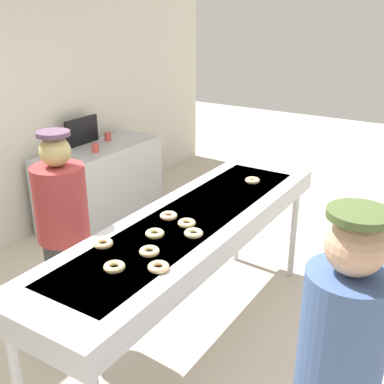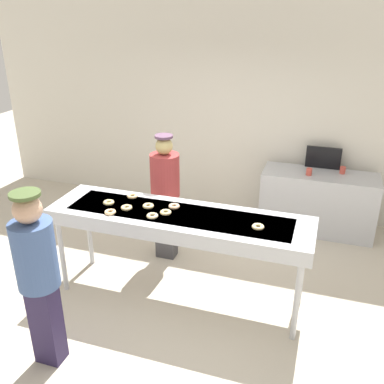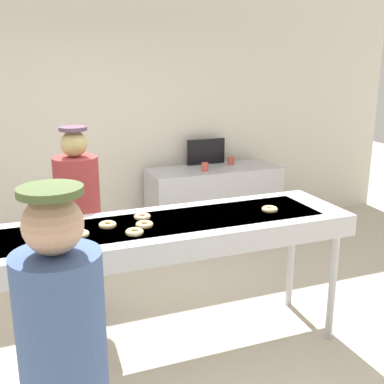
% 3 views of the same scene
% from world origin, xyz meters
% --- Properties ---
extents(ground_plane, '(16.00, 16.00, 0.00)m').
position_xyz_m(ground_plane, '(0.00, 0.00, 0.00)').
color(ground_plane, beige).
extents(back_wall, '(8.00, 0.12, 3.25)m').
position_xyz_m(back_wall, '(0.00, 2.51, 1.63)').
color(back_wall, silver).
rests_on(back_wall, ground).
extents(fryer_conveyor, '(2.74, 0.73, 1.02)m').
position_xyz_m(fryer_conveyor, '(0.00, 0.00, 0.94)').
color(fryer_conveyor, '#B7BABF').
rests_on(fryer_conveyor, ground).
extents(plain_donut_0, '(0.16, 0.16, 0.03)m').
position_xyz_m(plain_donut_0, '(-0.35, 0.04, 1.04)').
color(plain_donut_0, '#E7CE88').
rests_on(plain_donut_0, fryer_conveyor).
extents(plain_donut_1, '(0.17, 0.17, 0.03)m').
position_xyz_m(plain_donut_1, '(-0.09, 0.11, 1.04)').
color(plain_donut_1, beige).
rests_on(plain_donut_1, fryer_conveyor).
extents(plain_donut_2, '(0.16, 0.16, 0.03)m').
position_xyz_m(plain_donut_2, '(-0.79, -0.02, 1.04)').
color(plain_donut_2, '#E6D088').
rests_on(plain_donut_2, fryer_conveyor).
extents(plain_donut_3, '(0.17, 0.17, 0.03)m').
position_xyz_m(plain_donut_3, '(-0.12, -0.05, 1.04)').
color(plain_donut_3, '#EDCD89').
rests_on(plain_donut_3, fryer_conveyor).
extents(plain_donut_4, '(0.14, 0.14, 0.03)m').
position_xyz_m(plain_donut_4, '(0.83, -0.06, 1.04)').
color(plain_donut_4, beige).
rests_on(plain_donut_4, fryer_conveyor).
extents(plain_donut_5, '(0.17, 0.17, 0.03)m').
position_xyz_m(plain_donut_5, '(-0.66, -0.22, 1.04)').
color(plain_donut_5, '#F9CA8B').
rests_on(plain_donut_5, fryer_conveyor).
extents(plain_donut_6, '(0.13, 0.13, 0.03)m').
position_xyz_m(plain_donut_6, '(-0.22, -0.16, 1.04)').
color(plain_donut_6, beige).
rests_on(plain_donut_6, fryer_conveyor).
extents(plain_donut_7, '(0.17, 0.17, 0.03)m').
position_xyz_m(plain_donut_7, '(-0.55, -0.07, 1.04)').
color(plain_donut_7, '#F0D58F').
rests_on(plain_donut_7, fryer_conveyor).
extents(plain_donut_8, '(0.16, 0.16, 0.03)m').
position_xyz_m(plain_donut_8, '(-0.62, 0.22, 1.04)').
color(plain_donut_8, '#F2CA88').
rests_on(plain_donut_8, fryer_conveyor).
extents(worker_baker, '(0.35, 0.35, 1.61)m').
position_xyz_m(worker_baker, '(-0.44, 0.75, 0.92)').
color(worker_baker, '#3C3B3F').
rests_on(worker_baker, ground).
extents(customer_waiting, '(0.35, 0.35, 1.67)m').
position_xyz_m(customer_waiting, '(-0.80, -1.24, 0.95)').
color(customer_waiting, '#281F41').
rests_on(customer_waiting, ground).
extents(prep_counter, '(1.55, 0.59, 0.86)m').
position_xyz_m(prep_counter, '(1.32, 2.06, 0.43)').
color(prep_counter, '#B7BABF').
rests_on(prep_counter, ground).
extents(paper_cup_0, '(0.08, 0.08, 0.10)m').
position_xyz_m(paper_cup_0, '(1.60, 2.17, 0.91)').
color(paper_cup_0, '#CC4C3F').
rests_on(paper_cup_0, prep_counter).
extents(paper_cup_1, '(0.08, 0.08, 0.10)m').
position_xyz_m(paper_cup_1, '(1.17, 1.96, 0.91)').
color(paper_cup_1, '#CC4C3F').
rests_on(paper_cup_1, prep_counter).
extents(menu_display, '(0.48, 0.04, 0.31)m').
position_xyz_m(menu_display, '(1.32, 2.31, 1.01)').
color(menu_display, black).
rests_on(menu_display, prep_counter).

